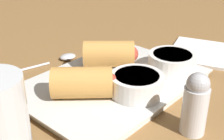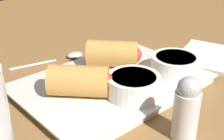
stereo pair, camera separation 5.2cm
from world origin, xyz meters
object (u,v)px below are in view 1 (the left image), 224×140
Objects in this scene: dipping_bowl_far at (172,61)px; napkin at (200,52)px; serving_plate at (112,84)px; salt_shaker at (195,104)px; dipping_bowl_near at (138,83)px; spoon at (61,59)px; drinking_glass at (0,139)px.

dipping_bowl_far reaches higher than napkin.
serving_plate is 1.79× the size of napkin.
salt_shaker is at bearing 83.87° from serving_plate.
dipping_bowl_far is at bearing 5.95° from napkin.
serving_plate is at bearing -28.83° from dipping_bowl_far.
salt_shaker is at bearing 25.52° from napkin.
salt_shaker reaches higher than dipping_bowl_near.
napkin is at bearing -174.05° from dipping_bowl_far.
napkin is (-22.79, 19.26, -0.22)cm from spoon.
spoon is (-1.20, -15.21, -0.24)cm from serving_plate.
dipping_bowl_near is 0.62× the size of drinking_glass.
spoon is at bearing -94.53° from serving_plate.
dipping_bowl_far is 0.49× the size of napkin.
drinking_glass reaches higher than dipping_bowl_far.
dipping_bowl_near is 10.49cm from dipping_bowl_far.
drinking_glass is at bearing 40.61° from spoon.
dipping_bowl_far is 0.62× the size of drinking_glass.
serving_plate reaches higher than napkin.
salt_shaker is (25.75, 12.29, 4.21)cm from napkin.
serving_plate is at bearing 85.47° from spoon.
salt_shaker reaches higher than spoon.
dipping_bowl_near is 23.89cm from drinking_glass.
dipping_bowl_far is 16.05cm from salt_shaker.
spoon is (8.81, -20.72, -2.76)cm from dipping_bowl_far.
salt_shaker is (1.76, 16.35, 3.75)cm from serving_plate.
dipping_bowl_far reaches higher than spoon.
salt_shaker is at bearing 84.64° from spoon.
dipping_bowl_near is (0.47, 5.85, 2.53)cm from serving_plate.
spoon is at bearing -94.55° from dipping_bowl_near.
drinking_glass is 24.52cm from salt_shaker.
salt_shaker is at bearing 83.02° from dipping_bowl_near.
spoon is 1.11× the size of drinking_glass.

